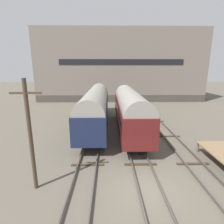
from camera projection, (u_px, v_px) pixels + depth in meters
name	position (u px, v px, depth m)	size (l,w,h in m)	color
ground_plane	(149.00, 190.00, 11.17)	(200.00, 200.00, 0.00)	#60594C
track_left	(82.00, 189.00, 11.06)	(2.60, 60.00, 0.26)	#4C4742
track_middle	(149.00, 188.00, 11.13)	(2.60, 60.00, 0.26)	#4C4742
track_right	(215.00, 187.00, 11.21)	(2.60, 60.00, 0.26)	#4C4742
train_car_navy	(96.00, 105.00, 23.27)	(3.09, 18.36, 5.09)	black
train_car_maroon	(130.00, 108.00, 21.09)	(2.99, 15.21, 5.14)	black
utility_pole	(30.00, 135.00, 10.51)	(1.80, 0.24, 7.04)	#473828
warehouse_building	(120.00, 66.00, 45.84)	(39.84, 13.69, 16.64)	#46403A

